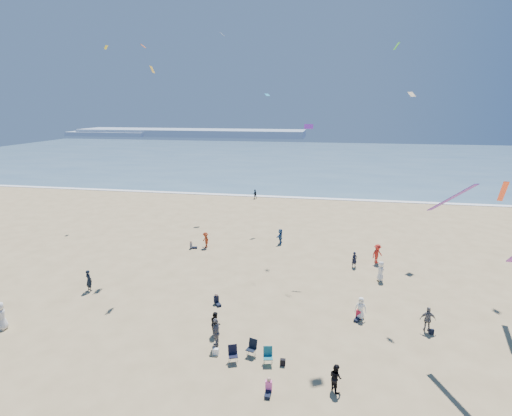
# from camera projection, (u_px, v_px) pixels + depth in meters

# --- Properties ---
(ground) EXTENTS (220.00, 220.00, 0.00)m
(ground) POSITION_uv_depth(u_px,v_px,m) (193.00, 379.00, 21.62)
(ground) COLOR tan
(ground) RESTS_ON ground
(ocean) EXTENTS (220.00, 100.00, 0.06)m
(ocean) POSITION_uv_depth(u_px,v_px,m) (305.00, 158.00, 112.10)
(ocean) COLOR #476B84
(ocean) RESTS_ON ground
(surf_line) EXTENTS (220.00, 1.20, 0.08)m
(surf_line) POSITION_uv_depth(u_px,v_px,m) (285.00, 197.00, 64.47)
(surf_line) COLOR white
(surf_line) RESTS_ON ground
(headland_far) EXTENTS (110.00, 20.00, 3.20)m
(headland_far) POSITION_uv_depth(u_px,v_px,m) (191.00, 133.00, 193.65)
(headland_far) COLOR #7A8EA8
(headland_far) RESTS_ON ground
(headland_near) EXTENTS (40.00, 14.00, 2.00)m
(headland_near) POSITION_uv_depth(u_px,v_px,m) (110.00, 134.00, 196.03)
(headland_near) COLOR #7A8EA8
(headland_near) RESTS_ON ground
(standing_flyers) EXTENTS (35.24, 43.67, 1.92)m
(standing_flyers) POSITION_uv_depth(u_px,v_px,m) (289.00, 276.00, 32.76)
(standing_flyers) COLOR #993115
(standing_flyers) RESTS_ON ground
(seated_group) EXTENTS (17.09, 27.35, 0.84)m
(seated_group) POSITION_uv_depth(u_px,v_px,m) (238.00, 320.00, 26.85)
(seated_group) COLOR silver
(seated_group) RESTS_ON ground
(chair_cluster) EXTENTS (2.74, 1.56, 1.00)m
(chair_cluster) POSITION_uv_depth(u_px,v_px,m) (251.00, 353.00, 23.07)
(chair_cluster) COLOR black
(chair_cluster) RESTS_ON ground
(white_tote) EXTENTS (0.35, 0.20, 0.40)m
(white_tote) POSITION_uv_depth(u_px,v_px,m) (216.00, 352.00, 23.73)
(white_tote) COLOR white
(white_tote) RESTS_ON ground
(black_backpack) EXTENTS (0.30, 0.22, 0.38)m
(black_backpack) POSITION_uv_depth(u_px,v_px,m) (283.00, 362.00, 22.77)
(black_backpack) COLOR black
(black_backpack) RESTS_ON ground
(navy_bag) EXTENTS (0.28, 0.18, 0.34)m
(navy_bag) POSITION_uv_depth(u_px,v_px,m) (432.00, 332.00, 25.87)
(navy_bag) COLOR black
(navy_bag) RESTS_ON ground
(kites_aloft) EXTENTS (41.98, 43.97, 27.64)m
(kites_aloft) POSITION_uv_depth(u_px,v_px,m) (375.00, 89.00, 27.45)
(kites_aloft) COLOR #FF5EE0
(kites_aloft) RESTS_ON ground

